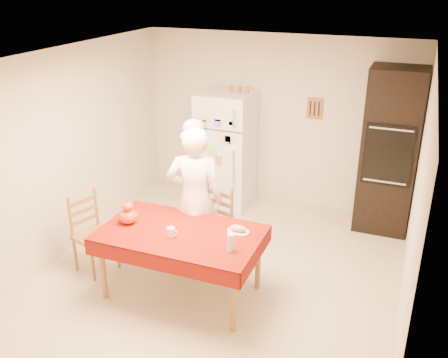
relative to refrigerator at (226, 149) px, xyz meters
The scene contains 17 objects.
floor 2.16m from the refrigerator, 70.93° to the right, with size 4.50×4.50×0.00m, color tan.
room_shell 2.13m from the refrigerator, 70.89° to the right, with size 4.02×4.52×2.51m.
refrigerator is the anchor object (origin of this frame).
oven_cabinet 2.29m from the refrigerator, ahead, with size 0.70×0.62×2.20m.
dining_table 2.40m from the refrigerator, 80.21° to the right, with size 1.70×1.00×0.76m.
chair_far 1.67m from the refrigerator, 73.50° to the right, with size 0.51×0.50×0.95m.
chair_left 2.44m from the refrigerator, 109.35° to the right, with size 0.51×0.52×0.95m.
seated_woman 1.84m from the refrigerator, 79.82° to the right, with size 0.64×0.42×1.77m, color white.
coffee_mug 2.50m from the refrigerator, 81.77° to the right, with size 0.08×0.08×0.10m, color white.
pumpkin_lower 2.38m from the refrigerator, 95.00° to the right, with size 0.20×0.20×0.15m, color #E93305.
pumpkin_upper 2.39m from the refrigerator, 95.00° to the right, with size 0.12×0.12×0.09m, color #D34104.
wine_glass 2.71m from the refrigerator, 67.70° to the right, with size 0.07×0.07×0.18m, color silver.
bread_plate 2.36m from the refrigerator, 65.57° to the right, with size 0.24×0.24×0.02m, color white.
bread_loaf 2.36m from the refrigerator, 65.57° to the right, with size 0.18×0.10×0.06m, color #97754A.
spice_jar_left 0.90m from the refrigerator, 42.03° to the left, with size 0.05×0.05×0.10m, color #975F1B.
spice_jar_mid 0.92m from the refrigerator, 15.00° to the left, with size 0.05×0.05×0.10m, color #91481A.
spice_jar_right 0.95m from the refrigerator, ahead, with size 0.05×0.05×0.10m, color #98651B.
Camera 1 is at (1.87, -4.59, 3.31)m, focal length 40.00 mm.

